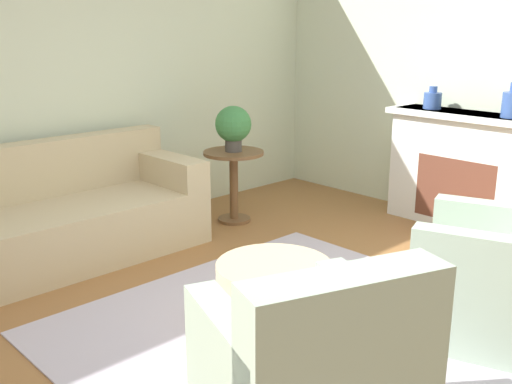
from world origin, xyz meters
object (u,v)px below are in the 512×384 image
(couch, at_px, (57,220))
(ottoman_table, at_px, (274,285))
(armchair_right, at_px, (496,277))
(side_table, at_px, (234,174))
(potted_plant_on_side_table, at_px, (233,126))
(vase_mantel_near, at_px, (433,100))

(couch, distance_m, ottoman_table, 1.97)
(armchair_right, height_order, side_table, armchair_right)
(couch, distance_m, potted_plant_on_side_table, 1.75)
(armchair_right, bearing_deg, ottoman_table, 129.87)
(armchair_right, bearing_deg, couch, 114.21)
(couch, distance_m, side_table, 1.66)
(armchair_right, xyz_separation_m, side_table, (0.33, 2.68, 0.08))
(armchair_right, distance_m, ottoman_table, 1.30)
(couch, height_order, ottoman_table, couch)
(side_table, xyz_separation_m, potted_plant_on_side_table, (0.00, -0.00, 0.45))
(armchair_right, xyz_separation_m, ottoman_table, (-0.83, 1.00, -0.12))
(armchair_right, relative_size, ottoman_table, 1.38)
(vase_mantel_near, bearing_deg, ottoman_table, -168.69)
(potted_plant_on_side_table, bearing_deg, ottoman_table, -124.57)
(couch, bearing_deg, side_table, -7.85)
(couch, distance_m, vase_mantel_near, 3.44)
(armchair_right, height_order, potted_plant_on_side_table, potted_plant_on_side_table)
(vase_mantel_near, height_order, potted_plant_on_side_table, vase_mantel_near)
(side_table, distance_m, potted_plant_on_side_table, 0.45)
(ottoman_table, bearing_deg, couch, 103.97)
(ottoman_table, bearing_deg, armchair_right, -50.13)
(couch, xyz_separation_m, ottoman_table, (0.48, -1.91, -0.07))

